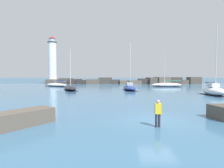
% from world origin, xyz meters
% --- Properties ---
extents(ground_plane, '(600.00, 600.00, 0.00)m').
position_xyz_m(ground_plane, '(0.00, 0.00, 0.00)').
color(ground_plane, '#3D6B8E').
extents(open_sea_beyond, '(400.00, 116.00, 0.01)m').
position_xyz_m(open_sea_beyond, '(0.00, 113.28, 0.00)').
color(open_sea_beyond, '#2D5B7F').
rests_on(open_sea_beyond, ground).
extents(breakwater_jetty, '(57.17, 6.44, 2.55)m').
position_xyz_m(breakwater_jetty, '(2.79, 53.41, 1.02)').
color(breakwater_jetty, brown).
rests_on(breakwater_jetty, ground).
extents(lighthouse, '(3.84, 3.84, 17.53)m').
position_xyz_m(lighthouse, '(-24.60, 53.13, 7.81)').
color(lighthouse, gray).
rests_on(lighthouse, ground).
extents(foreground_rocks, '(16.90, 4.64, 1.00)m').
position_xyz_m(foreground_rocks, '(-1.75, -1.05, 0.48)').
color(foreground_rocks, brown).
rests_on(foreground_rocks, ground).
extents(sailboat_moored_0, '(2.73, 7.18, 9.75)m').
position_xyz_m(sailboat_moored_0, '(0.82, 24.42, 0.60)').
color(sailboat_moored_0, navy).
rests_on(sailboat_moored_0, ground).
extents(sailboat_moored_1, '(2.35, 5.68, 10.72)m').
position_xyz_m(sailboat_moored_1, '(12.99, 15.08, 0.75)').
color(sailboat_moored_1, white).
rests_on(sailboat_moored_1, ground).
extents(sailboat_moored_2, '(8.19, 2.50, 9.58)m').
position_xyz_m(sailboat_moored_2, '(12.25, 35.53, 0.57)').
color(sailboat_moored_2, white).
rests_on(sailboat_moored_2, ground).
extents(sailboat_moored_3, '(4.63, 7.66, 8.43)m').
position_xyz_m(sailboat_moored_3, '(-11.59, 24.46, 0.49)').
color(sailboat_moored_3, black).
rests_on(sailboat_moored_3, ground).
extents(sailboat_moored_4, '(7.60, 5.85, 7.21)m').
position_xyz_m(sailboat_moored_4, '(-18.42, 37.35, 0.49)').
color(sailboat_moored_4, white).
rests_on(sailboat_moored_4, ground).
extents(person_on_rocks, '(0.36, 0.22, 1.64)m').
position_xyz_m(person_on_rocks, '(-0.39, -1.68, 0.91)').
color(person_on_rocks, '#282833').
rests_on(person_on_rocks, ground).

